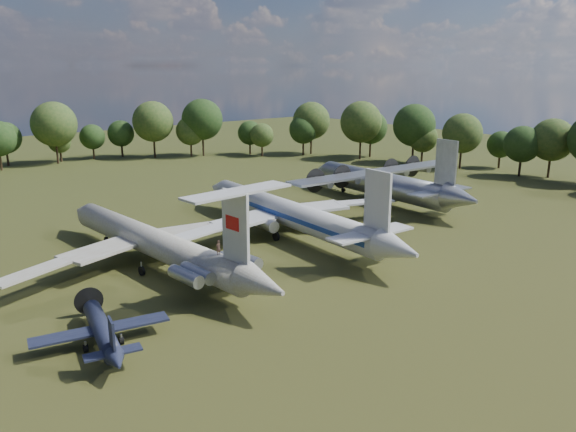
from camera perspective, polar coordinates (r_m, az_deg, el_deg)
ground at (r=68.06m, az=-10.29°, el=-5.27°), size 300.00×300.00×0.00m
il62_airliner at (r=68.99m, az=-13.49°, el=-3.11°), size 39.85×50.02×4.66m
tu104_jet at (r=79.21m, az=0.07°, el=-0.21°), size 40.82×52.55×5.03m
an12_transport at (r=99.87m, az=9.47°, el=2.90°), size 39.31×43.35×5.41m
small_prop_west at (r=51.44m, az=-18.34°, el=-11.31°), size 14.52×17.79×2.31m
person_on_il62 at (r=57.55m, az=-7.09°, el=-3.18°), size 0.64×0.48×1.57m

